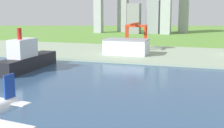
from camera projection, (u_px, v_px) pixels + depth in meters
The scene contains 6 objects.
ground_plane at pixel (121, 99), 197.94m from camera, with size 2400.00×2400.00×0.00m, color #5E9239.
industrial_pier at pixel (166, 55), 375.61m from camera, with size 840.00×140.00×2.50m, color #94A68A.
cargo_ship at pixel (27, 59), 287.29m from camera, with size 16.61×79.14×38.69m.
port_crane_red at pixel (136, 30), 406.27m from camera, with size 27.19×43.91×34.67m.
warehouse_main at pixel (126, 47), 367.04m from camera, with size 50.42×28.72×18.03m.
distant_skyline at pixel (147, 9), 696.80m from camera, with size 202.98×71.24×133.43m.
Camera 1 is at (53.33, 116.50, 56.33)m, focal length 50.69 mm.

